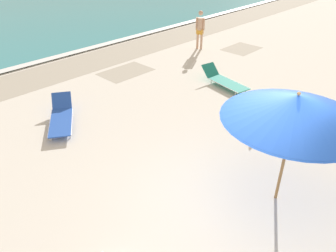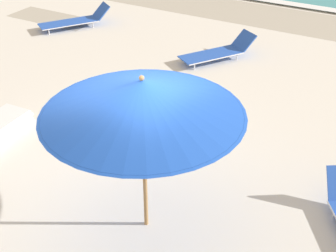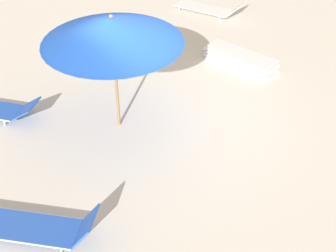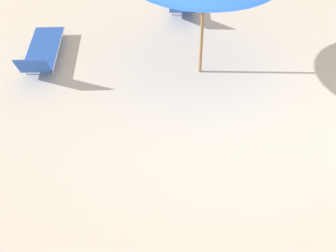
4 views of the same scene
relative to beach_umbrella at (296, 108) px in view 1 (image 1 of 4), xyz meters
name	(u,v)px [view 1 (image 1 of 4)]	position (x,y,z in m)	size (l,w,h in m)	color
ground_plane	(234,203)	(-0.68, 0.59, -2.23)	(60.00, 60.00, 0.16)	silver
beach_umbrella	(296,108)	(0.00, 0.00, 0.00)	(2.68, 2.68, 2.46)	#9E7547
sun_lounger_beside_umbrella	(224,80)	(4.01, 4.24, -1.93)	(0.99, 2.09, 0.57)	#1E8475
sun_lounger_near_water_left	(286,120)	(2.87, 1.25, -1.93)	(1.59, 2.02, 0.63)	blue
sun_lounger_near_water_right	(61,117)	(-1.52, 6.04, -1.93)	(1.61, 2.02, 0.58)	blue
beachgoer_wading_adult	(200,28)	(6.78, 7.66, -1.15)	(0.27, 0.44, 1.76)	tan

